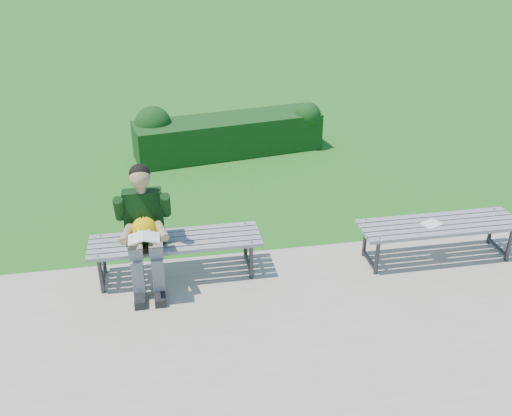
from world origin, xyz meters
TOP-DOWN VIEW (x-y plane):
  - ground at (0.00, 0.00)m, footprint 80.00×80.00m
  - walkway at (0.00, -1.75)m, footprint 30.00×3.50m
  - hedge at (0.06, 3.19)m, footprint 3.13×1.24m
  - bench_left at (-0.90, -0.34)m, footprint 1.80×0.50m
  - bench_right at (2.00, -0.50)m, footprint 1.80×0.50m
  - seated_boy at (-1.20, -0.43)m, footprint 0.56×0.76m
  - paper_sheet at (1.90, -0.50)m, footprint 0.27×0.23m

SIDE VIEW (x-z plane):
  - ground at x=0.00m, z-range 0.00..0.00m
  - walkway at x=0.00m, z-range 0.00..0.02m
  - hedge at x=0.06m, z-range -0.08..0.77m
  - bench_left at x=-0.90m, z-range 0.19..0.64m
  - bench_right at x=2.00m, z-range 0.19..0.64m
  - paper_sheet at x=1.90m, z-range 0.47..0.48m
  - seated_boy at x=-1.20m, z-range 0.06..1.37m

